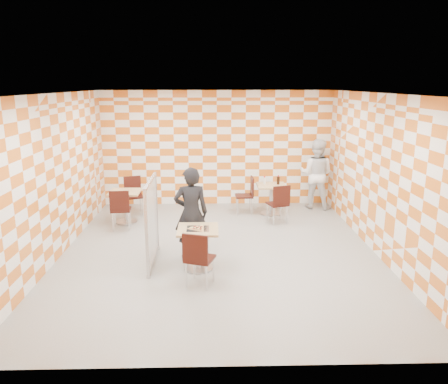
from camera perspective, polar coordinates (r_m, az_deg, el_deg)
name	(u,v)px	position (r m, az deg, el deg)	size (l,w,h in m)	color
room_shell	(218,171)	(8.60, -0.73, 2.81)	(7.00, 7.00, 7.00)	#989892
main_table	(198,242)	(7.61, -3.40, -6.50)	(0.70, 0.70, 0.75)	tan
second_table	(271,194)	(10.81, 6.17, -0.30)	(0.70, 0.70, 0.75)	tan
empty_table	(125,201)	(10.38, -12.77, -1.19)	(0.70, 0.70, 0.75)	tan
chair_main_front	(198,255)	(6.94, -3.46, -8.27)	(0.54, 0.54, 0.92)	black
chair_second_front	(279,201)	(10.09, 7.24, -1.18)	(0.53, 0.54, 0.92)	black
chair_second_side	(248,192)	(10.83, 3.12, -0.03)	(0.45, 0.44, 0.92)	black
chair_empty_near	(120,207)	(9.82, -13.40, -1.88)	(0.46, 0.47, 0.92)	black
chair_empty_far	(133,192)	(11.07, -11.76, 0.01)	(0.53, 0.54, 0.92)	black
partition	(152,221)	(7.88, -9.40, -3.79)	(0.08, 1.38, 1.55)	white
man_dark	(191,213)	(8.03, -4.32, -2.77)	(0.63, 0.41, 1.72)	black
man_white	(316,174)	(11.49, 11.93, 2.32)	(0.87, 0.68, 1.80)	white
pizza_on_foil	(198,228)	(7.51, -3.43, -4.70)	(0.40, 0.40, 0.04)	silver
sport_bottle	(265,180)	(10.83, 5.32, 1.53)	(0.06, 0.06, 0.20)	white
soda_bottle	(278,180)	(10.80, 7.10, 1.53)	(0.07, 0.07, 0.23)	black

